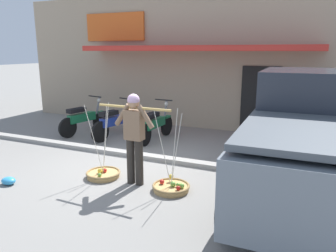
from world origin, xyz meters
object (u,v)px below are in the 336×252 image
object	(u,v)px
motorcycle_third_in_row	(156,125)
motorcycle_second_in_row	(115,122)
parked_truck	(310,138)
motorcycle_nearest_shop	(84,119)
plastic_litter_bag	(8,181)
fruit_basket_left_side	(103,174)
fruit_vendor	(134,133)
fruit_basket_right_side	(171,187)

from	to	relation	value
motorcycle_third_in_row	motorcycle_second_in_row	bearing A→B (deg)	-170.43
motorcycle_third_in_row	parked_truck	size ratio (longest dim) A/B	0.38
motorcycle_nearest_shop	plastic_litter_bag	distance (m)	3.81
motorcycle_nearest_shop	fruit_basket_left_side	bearing A→B (deg)	-46.49
plastic_litter_bag	fruit_vendor	bearing A→B (deg)	24.55
fruit_basket_right_side	motorcycle_second_in_row	bearing A→B (deg)	137.05
fruit_basket_right_side	parked_truck	distance (m)	2.49
fruit_basket_left_side	motorcycle_second_in_row	size ratio (longest dim) A/B	0.81
motorcycle_nearest_shop	plastic_litter_bag	world-z (taller)	motorcycle_nearest_shop
fruit_vendor	plastic_litter_bag	distance (m)	2.53
fruit_basket_left_side	motorcycle_nearest_shop	xyz separation A→B (m)	(-2.49, 2.63, 0.38)
fruit_basket_left_side	parked_truck	size ratio (longest dim) A/B	0.31
parked_truck	fruit_basket_right_side	bearing A→B (deg)	-162.10
fruit_basket_right_side	plastic_litter_bag	world-z (taller)	fruit_basket_right_side
motorcycle_second_in_row	motorcycle_third_in_row	bearing A→B (deg)	9.57
fruit_vendor	motorcycle_second_in_row	xyz separation A→B (m)	(-2.11, 2.63, -0.52)
fruit_vendor	fruit_basket_left_side	size ratio (longest dim) A/B	1.17
fruit_basket_left_side	motorcycle_nearest_shop	size ratio (longest dim) A/B	0.81
motorcycle_nearest_shop	plastic_litter_bag	size ratio (longest dim) A/B	6.41
plastic_litter_bag	parked_truck	bearing A→B (deg)	18.18
motorcycle_second_in_row	motorcycle_third_in_row	world-z (taller)	same
motorcycle_nearest_shop	motorcycle_third_in_row	bearing A→B (deg)	4.52
plastic_litter_bag	motorcycle_third_in_row	bearing A→B (deg)	72.41
fruit_vendor	plastic_litter_bag	size ratio (longest dim) A/B	6.05
fruit_basket_right_side	motorcycle_nearest_shop	xyz separation A→B (m)	(-3.97, 2.67, 0.38)
fruit_basket_left_side	motorcycle_second_in_row	xyz separation A→B (m)	(-1.37, 2.61, 0.38)
fruit_vendor	motorcycle_third_in_row	size ratio (longest dim) A/B	0.93
motorcycle_second_in_row	parked_truck	xyz separation A→B (m)	(5.03, -1.95, 0.58)
parked_truck	motorcycle_third_in_row	bearing A→B (deg)	150.98
parked_truck	plastic_litter_bag	world-z (taller)	parked_truck
fruit_vendor	parked_truck	size ratio (longest dim) A/B	0.36
fruit_basket_left_side	motorcycle_third_in_row	size ratio (longest dim) A/B	0.80
fruit_basket_left_side	parked_truck	distance (m)	3.84
motorcycle_second_in_row	parked_truck	world-z (taller)	parked_truck
plastic_litter_bag	fruit_basket_right_side	bearing A→B (deg)	18.39
motorcycle_nearest_shop	motorcycle_third_in_row	xyz separation A→B (m)	(2.29, 0.18, 0.00)
fruit_vendor	motorcycle_nearest_shop	size ratio (longest dim) A/B	0.94
fruit_vendor	fruit_basket_left_side	distance (m)	1.17
fruit_vendor	parked_truck	world-z (taller)	parked_truck
motorcycle_third_in_row	motorcycle_nearest_shop	bearing A→B (deg)	-175.48
fruit_basket_right_side	motorcycle_third_in_row	distance (m)	3.33
fruit_basket_left_side	plastic_litter_bag	xyz separation A→B (m)	(-1.42, -1.00, -0.00)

